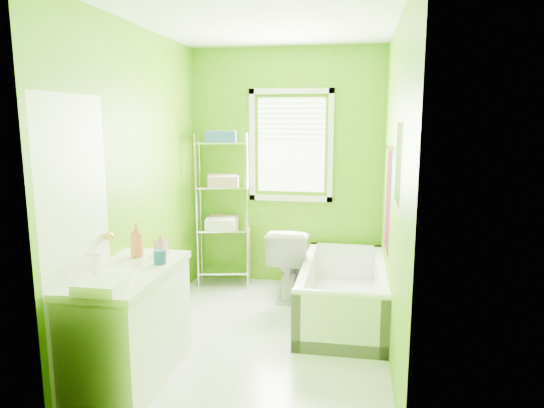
% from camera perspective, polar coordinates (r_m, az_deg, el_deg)
% --- Properties ---
extents(ground, '(2.90, 2.90, 0.00)m').
position_cam_1_polar(ground, '(4.32, -1.19, -15.20)').
color(ground, silver).
rests_on(ground, ground).
extents(room_envelope, '(2.14, 2.94, 2.62)m').
position_cam_1_polar(room_envelope, '(3.92, -1.27, 5.71)').
color(room_envelope, '#508F06').
rests_on(room_envelope, ground).
extents(window, '(0.92, 0.05, 1.22)m').
position_cam_1_polar(window, '(5.31, 2.25, 7.57)').
color(window, white).
rests_on(window, ground).
extents(door, '(0.09, 0.80, 2.00)m').
position_cam_1_polar(door, '(3.46, -21.78, -4.78)').
color(door, white).
rests_on(door, ground).
extents(right_wall_decor, '(0.04, 1.48, 1.17)m').
position_cam_1_polar(right_wall_decor, '(3.86, 13.95, 1.97)').
color(right_wall_decor, '#49081B').
rests_on(right_wall_decor, ground).
extents(bathtub, '(0.76, 1.64, 0.53)m').
position_cam_1_polar(bathtub, '(4.66, 8.30, -11.13)').
color(bathtub, white).
rests_on(bathtub, ground).
extents(toilet, '(0.43, 0.74, 0.75)m').
position_cam_1_polar(toilet, '(5.10, 2.22, -6.72)').
color(toilet, white).
rests_on(toilet, ground).
extents(vanity, '(0.55, 1.09, 1.07)m').
position_cam_1_polar(vanity, '(3.65, -16.45, -13.11)').
color(vanity, white).
rests_on(vanity, ground).
extents(wire_shelf_unit, '(0.63, 0.51, 1.71)m').
position_cam_1_polar(wire_shelf_unit, '(5.36, -5.65, 1.45)').
color(wire_shelf_unit, silver).
rests_on(wire_shelf_unit, ground).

